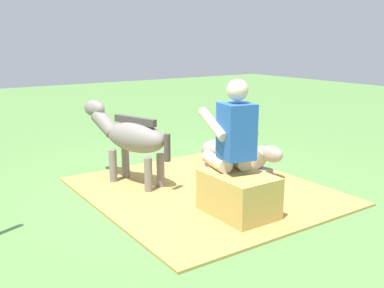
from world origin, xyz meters
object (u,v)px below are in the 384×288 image
object	(u,v)px
person_seated	(231,141)
pony_standing	(130,137)
pony_lying	(232,154)
hay_bale	(238,195)

from	to	relation	value
person_seated	pony_standing	xyz separation A→B (m)	(1.27, 0.44, -0.14)
person_seated	pony_lying	distance (m)	1.53
hay_bale	person_seated	size ratio (longest dim) A/B	0.54
hay_bale	person_seated	bearing A→B (deg)	-8.18
hay_bale	pony_lying	size ratio (longest dim) A/B	0.51
person_seated	pony_standing	size ratio (longest dim) A/B	1.00
person_seated	pony_standing	bearing A→B (deg)	19.09
pony_lying	hay_bale	bearing A→B (deg)	142.66
hay_bale	pony_lying	xyz separation A→B (m)	(1.26, -0.96, -0.02)
person_seated	pony_standing	world-z (taller)	person_seated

